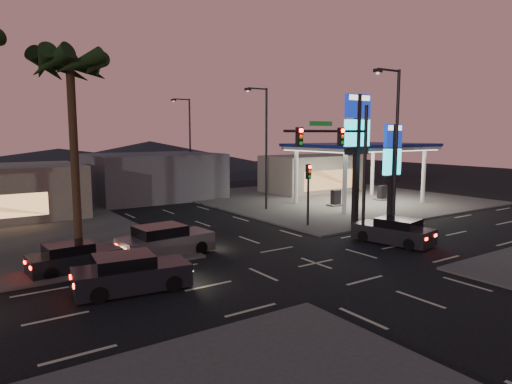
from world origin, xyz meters
TOP-DOWN VIEW (x-y plane):
  - ground at (0.00, 0.00)m, footprint 140.00×140.00m
  - corner_lot_ne at (16.00, 16.00)m, footprint 24.00×24.00m
  - gas_station at (16.00, 12.00)m, footprint 12.20×8.20m
  - convenience_store at (18.00, 21.00)m, footprint 10.00×6.00m
  - pylon_sign_tall at (8.50, 5.50)m, footprint 2.20×0.35m
  - pylon_sign_short at (11.00, 4.50)m, footprint 1.60×0.35m
  - traffic_signal_mast at (3.76, 1.99)m, footprint 6.10×0.39m
  - pedestal_signal at (5.50, 6.98)m, footprint 0.32×0.39m
  - streetlight_near at (6.79, 1.00)m, footprint 2.14×0.25m
  - streetlight_mid at (6.79, 14.00)m, footprint 2.14×0.25m
  - streetlight_far at (6.79, 28.00)m, footprint 2.14×0.25m
  - palm_a at (-9.00, 9.50)m, footprint 4.41×4.41m
  - building_far_mid at (2.00, 26.00)m, footprint 12.00×9.00m
  - hill_right at (15.00, 60.00)m, footprint 50.00×50.00m
  - hill_center at (0.00, 60.00)m, footprint 60.00×60.00m
  - car_lane_a_front at (-8.90, 1.30)m, footprint 4.85×2.46m
  - car_lane_b_front at (-5.57, 5.58)m, footprint 5.10×2.41m
  - car_lane_b_mid at (-10.19, 5.40)m, footprint 4.25×1.99m
  - suv_station at (6.52, 0.52)m, footprint 2.77×4.78m

SIDE VIEW (x-z plane):
  - ground at x=0.00m, z-range 0.00..0.00m
  - corner_lot_ne at x=16.00m, z-range 0.00..0.12m
  - car_lane_b_mid at x=-10.19m, z-range -0.05..1.31m
  - suv_station at x=6.52m, z-range -0.05..1.45m
  - car_lane_a_front at x=-8.90m, z-range -0.05..1.47m
  - car_lane_b_front at x=-5.57m, z-range -0.06..1.56m
  - convenience_store at x=18.00m, z-range 0.00..4.00m
  - hill_center at x=0.00m, z-range 0.00..4.00m
  - building_far_mid at x=2.00m, z-range 0.00..4.40m
  - hill_right at x=15.00m, z-range 0.00..5.00m
  - pedestal_signal at x=5.50m, z-range 0.77..5.07m
  - pylon_sign_short at x=11.00m, z-range 1.16..8.16m
  - gas_station at x=16.00m, z-range 2.34..7.82m
  - traffic_signal_mast at x=3.76m, z-range 1.23..9.23m
  - streetlight_near at x=6.79m, z-range 0.72..10.72m
  - streetlight_mid at x=6.79m, z-range 0.72..10.72m
  - streetlight_far at x=6.79m, z-range 0.72..10.72m
  - pylon_sign_tall at x=8.50m, z-range 1.89..10.89m
  - palm_a at x=-9.00m, z-range 4.00..14.86m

